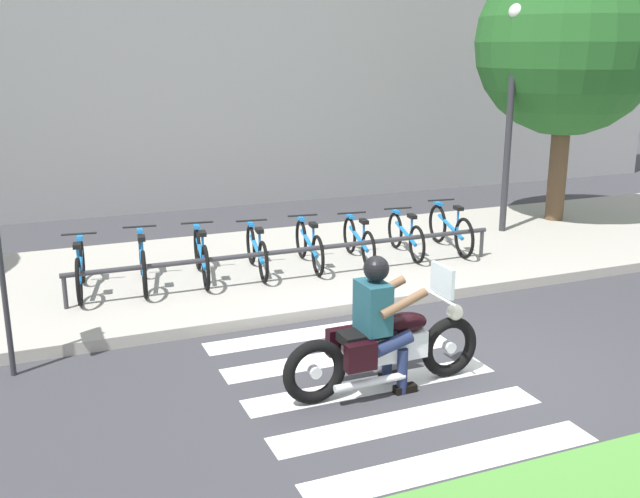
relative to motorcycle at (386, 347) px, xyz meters
The scene contains 22 objects.
ground_plane 0.93m from the motorcycle, ahead, with size 48.00×48.00×0.00m, color #38383D.
grass_median 2.54m from the motorcycle, 71.46° to the right, with size 24.00×1.10×0.08m, color #4C8C38.
sidewalk 4.43m from the motorcycle, 79.61° to the left, with size 24.00×4.40×0.15m, color #A8A399.
crosswalk_stripe_0 1.56m from the motorcycle, 93.46° to the right, with size 2.80×0.40×0.01m, color white.
crosswalk_stripe_1 0.84m from the motorcycle, 97.46° to the right, with size 2.80×0.40×0.01m, color white.
crosswalk_stripe_2 0.49m from the motorcycle, 128.77° to the left, with size 2.80×0.40×0.01m, color white.
crosswalk_stripe_3 1.03m from the motorcycle, 95.64° to the left, with size 2.80×0.40×0.01m, color white.
crosswalk_stripe_4 1.78m from the motorcycle, 93.01° to the left, with size 2.80×0.40×0.01m, color white.
motorcycle is the anchor object (origin of this frame).
rider 0.38m from the motorcycle, behind, with size 0.63×0.54×1.46m.
bicycle_0 4.77m from the motorcycle, 124.01° to the left, with size 0.48×1.65×0.78m.
bicycle_1 4.35m from the motorcycle, 114.74° to the left, with size 0.48×1.72×0.80m.
bicycle_2 4.07m from the motorcycle, 103.86° to the left, with size 0.48×1.68×0.78m.
bicycle_3 3.95m from the motorcycle, 91.87° to the left, with size 0.48×1.61×0.75m.
bicycle_4 4.02m from the motorcycle, 79.72° to the left, with size 0.48×1.64×0.75m.
bicycle_5 4.25m from the motorcycle, 68.43° to the left, with size 0.48×1.55×0.73m.
bicycle_6 4.63m from the motorcycle, 58.65° to the left, with size 0.48×1.55×0.73m.
bicycle_7 5.12m from the motorcycle, 50.53° to the left, with size 0.48×1.69×0.80m.
bike_rack 3.41m from the motorcycle, 85.07° to the left, with size 6.52×0.07×0.49m.
street_lamp 7.11m from the motorcycle, 44.11° to the left, with size 0.28×0.28×4.17m.
tree_near_rack 8.76m from the motorcycle, 38.74° to the left, with size 3.46×3.46×5.26m.
building_backdrop 10.46m from the motorcycle, 85.47° to the left, with size 24.00×1.20×6.57m, color gray.
Camera 1 is at (-4.11, -6.36, 3.45)m, focal length 41.36 mm.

